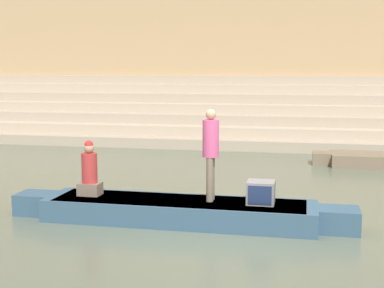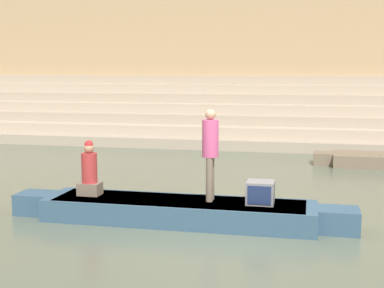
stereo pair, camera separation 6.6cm
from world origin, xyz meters
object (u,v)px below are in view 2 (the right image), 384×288
at_px(person_standing, 210,148).
at_px(person_rowing, 89,173).
at_px(tv_set, 260,192).
at_px(rowboat_main, 178,210).

height_order(person_standing, person_rowing, person_standing).
bearing_deg(tv_set, person_rowing, -176.02).
bearing_deg(tv_set, rowboat_main, -173.61).
distance_m(rowboat_main, person_rowing, 1.89).
bearing_deg(person_standing, tv_set, -16.70).
xyz_separation_m(rowboat_main, person_standing, (0.59, 0.11, 1.19)).
relative_size(person_standing, person_rowing, 1.59).
relative_size(person_standing, tv_set, 3.42).
bearing_deg(rowboat_main, tv_set, 1.22).
height_order(rowboat_main, person_rowing, person_rowing).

